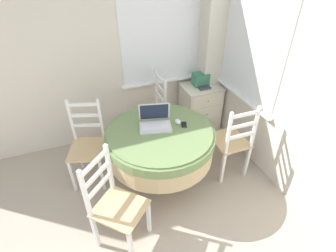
{
  "coord_description": "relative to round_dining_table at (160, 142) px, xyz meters",
  "views": [
    {
      "loc": [
        0.06,
        -0.54,
        2.42
      ],
      "look_at": [
        0.96,
        1.75,
        0.68
      ],
      "focal_mm": 28.0,
      "sensor_mm": 36.0,
      "label": 1
    }
  ],
  "objects": [
    {
      "name": "storage_box",
      "position": [
        0.95,
        0.92,
        0.19
      ],
      "size": [
        0.22,
        0.16,
        0.18
      ],
      "color": "#387A5B",
      "rests_on": "corner_cabinet"
    },
    {
      "name": "dining_chair_near_back_window",
      "position": [
        0.17,
        0.84,
        -0.13
      ],
      "size": [
        0.44,
        0.39,
        1.0
      ],
      "color": "tan",
      "rests_on": "ground_plane"
    },
    {
      "name": "corner_cabinet",
      "position": [
        0.96,
        0.88,
        -0.25
      ],
      "size": [
        0.56,
        0.47,
        0.7
      ],
      "color": "silver",
      "rests_on": "ground_plane"
    },
    {
      "name": "cell_phone",
      "position": [
        0.28,
        0.01,
        0.16
      ],
      "size": [
        0.09,
        0.12,
        0.01
      ],
      "color": "black",
      "rests_on": "round_dining_table"
    },
    {
      "name": "dining_chair_near_right_window",
      "position": [
        0.84,
        -0.15,
        -0.13
      ],
      "size": [
        0.39,
        0.44,
        1.0
      ],
      "color": "tan",
      "rests_on": "ground_plane"
    },
    {
      "name": "laptop",
      "position": [
        -0.02,
        0.11,
        0.2
      ],
      "size": [
        0.4,
        0.34,
        0.24
      ],
      "color": "silver",
      "rests_on": "round_dining_table"
    },
    {
      "name": "corner_room_shell",
      "position": [
        0.37,
        0.13,
        0.67
      ],
      "size": [
        4.33,
        4.6,
        2.55
      ],
      "color": "beige",
      "rests_on": "ground_plane"
    },
    {
      "name": "dining_chair_camera_near",
      "position": [
        -0.64,
        -0.56,
        -0.13
      ],
      "size": [
        0.58,
        0.58,
        1.0
      ],
      "color": "tan",
      "rests_on": "ground_plane"
    },
    {
      "name": "round_dining_table",
      "position": [
        0.0,
        0.0,
        0.0
      ],
      "size": [
        1.2,
        1.2,
        0.75
      ],
      "color": "#4C3D2D",
      "rests_on": "ground_plane"
    },
    {
      "name": "dining_chair_left_flank",
      "position": [
        -0.76,
        0.4,
        -0.13
      ],
      "size": [
        0.51,
        0.54,
        1.0
      ],
      "color": "tan",
      "rests_on": "ground_plane"
    },
    {
      "name": "book_on_cabinet",
      "position": [
        0.96,
        0.84,
        0.11
      ],
      "size": [
        0.17,
        0.2,
        0.02
      ],
      "color": "#3F3F44",
      "rests_on": "corner_cabinet"
    },
    {
      "name": "computer_mouse",
      "position": [
        0.23,
        0.06,
        0.17
      ],
      "size": [
        0.06,
        0.09,
        0.05
      ],
      "color": "white",
      "rests_on": "round_dining_table"
    }
  ]
}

